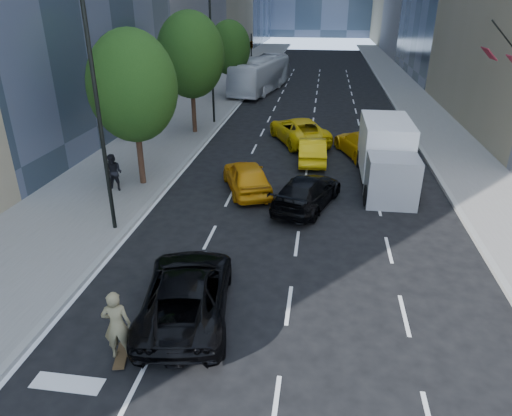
% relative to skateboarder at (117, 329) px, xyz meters
% --- Properties ---
extents(ground, '(160.00, 160.00, 0.00)m').
position_rel_skateboarder_xyz_m(ground, '(3.20, 3.00, -0.99)').
color(ground, black).
rests_on(ground, ground).
extents(sidewalk_left, '(6.00, 120.00, 0.15)m').
position_rel_skateboarder_xyz_m(sidewalk_left, '(-5.80, 33.00, -0.92)').
color(sidewalk_left, slate).
rests_on(sidewalk_left, ground).
extents(sidewalk_right, '(4.00, 120.00, 0.15)m').
position_rel_skateboarder_xyz_m(sidewalk_right, '(13.20, 33.00, -0.92)').
color(sidewalk_right, slate).
rests_on(sidewalk_right, ground).
extents(lamp_near, '(2.13, 0.22, 10.00)m').
position_rel_skateboarder_xyz_m(lamp_near, '(-3.12, 7.00, 4.82)').
color(lamp_near, black).
rests_on(lamp_near, sidewalk_left).
extents(lamp_far, '(2.13, 0.22, 10.00)m').
position_rel_skateboarder_xyz_m(lamp_far, '(-3.12, 25.00, 4.82)').
color(lamp_far, black).
rests_on(lamp_far, sidewalk_left).
extents(tree_near, '(4.20, 4.20, 7.46)m').
position_rel_skateboarder_xyz_m(tree_near, '(-4.00, 12.00, 3.98)').
color(tree_near, black).
rests_on(tree_near, sidewalk_left).
extents(tree_mid, '(4.50, 4.50, 7.99)m').
position_rel_skateboarder_xyz_m(tree_mid, '(-4.00, 22.00, 4.32)').
color(tree_mid, black).
rests_on(tree_mid, sidewalk_left).
extents(tree_far, '(3.90, 3.90, 6.92)m').
position_rel_skateboarder_xyz_m(tree_far, '(-4.00, 35.00, 3.63)').
color(tree_far, black).
rests_on(tree_far, sidewalk_left).
extents(traffic_signal, '(2.48, 0.53, 5.20)m').
position_rel_skateboarder_xyz_m(traffic_signal, '(-3.20, 43.00, 3.24)').
color(traffic_signal, black).
rests_on(traffic_signal, sidewalk_left).
extents(skateboarder, '(0.82, 0.63, 1.99)m').
position_rel_skateboarder_xyz_m(skateboarder, '(0.00, 0.00, 0.00)').
color(skateboarder, olive).
rests_on(skateboarder, ground).
extents(black_sedan_lincoln, '(3.28, 5.70, 1.50)m').
position_rel_skateboarder_xyz_m(black_sedan_lincoln, '(1.20, 2.17, -0.25)').
color(black_sedan_lincoln, black).
rests_on(black_sedan_lincoln, ground).
extents(black_sedan_mercedes, '(3.49, 5.40, 1.46)m').
position_rel_skateboarder_xyz_m(black_sedan_mercedes, '(4.40, 10.55, -0.27)').
color(black_sedan_mercedes, black).
rests_on(black_sedan_mercedes, ground).
extents(taxi_a, '(3.35, 4.93, 1.56)m').
position_rel_skateboarder_xyz_m(taxi_a, '(1.38, 11.99, -0.21)').
color(taxi_a, orange).
rests_on(taxi_a, ground).
extents(taxi_b, '(1.78, 4.46, 1.44)m').
position_rel_skateboarder_xyz_m(taxi_b, '(4.40, 17.00, -0.27)').
color(taxi_b, gold).
rests_on(taxi_b, ground).
extents(taxi_c, '(4.82, 6.44, 1.62)m').
position_rel_skateboarder_xyz_m(taxi_c, '(3.39, 21.00, -0.18)').
color(taxi_c, yellow).
rests_on(taxi_c, ground).
extents(taxi_d, '(3.74, 5.70, 1.54)m').
position_rel_skateboarder_xyz_m(taxi_d, '(7.40, 18.50, -0.23)').
color(taxi_d, '#EFB00C').
rests_on(taxi_d, ground).
extents(city_bus, '(4.86, 12.57, 3.42)m').
position_rel_skateboarder_xyz_m(city_bus, '(-1.60, 38.85, 0.71)').
color(city_bus, white).
rests_on(city_bus, ground).
extents(box_truck, '(2.44, 6.59, 3.14)m').
position_rel_skateboarder_xyz_m(box_truck, '(8.20, 13.96, 0.60)').
color(box_truck, white).
rests_on(box_truck, ground).
extents(pedestrian_a, '(0.94, 0.76, 1.83)m').
position_rel_skateboarder_xyz_m(pedestrian_a, '(-4.95, 10.80, 0.07)').
color(pedestrian_a, black).
rests_on(pedestrian_a, sidewalk_left).
extents(pedestrian_b, '(1.17, 1.14, 1.97)m').
position_rel_skateboarder_xyz_m(pedestrian_b, '(-8.00, 19.30, 0.14)').
color(pedestrian_b, black).
rests_on(pedestrian_b, sidewalk_left).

